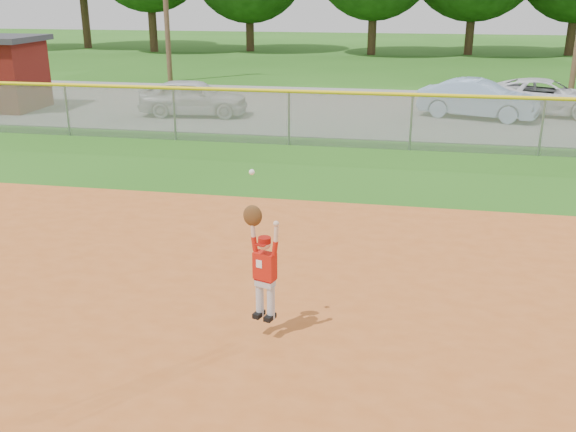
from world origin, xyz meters
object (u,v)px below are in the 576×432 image
object	(u,v)px
car_white_a	(194,97)
car_white_b	(546,97)
ballplayer	(263,264)
car_blue	(478,99)

from	to	relation	value
car_white_a	car_white_b	bearing A→B (deg)	-83.48
ballplayer	car_white_b	bearing A→B (deg)	69.42
ballplayer	car_white_a	bearing A→B (deg)	111.82
car_white_b	ballplayer	distance (m)	17.72
car_blue	ballplayer	bearing A→B (deg)	-177.04
car_blue	car_white_b	xyz separation A→B (m)	(2.35, 1.17, -0.04)
car_blue	ballplayer	xyz separation A→B (m)	(-3.88, -15.41, 0.34)
ballplayer	car_blue	bearing A→B (deg)	75.88
car_blue	car_white_b	bearing A→B (deg)	-46.48
car_white_a	car_blue	xyz separation A→B (m)	(9.51, 1.33, 0.01)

